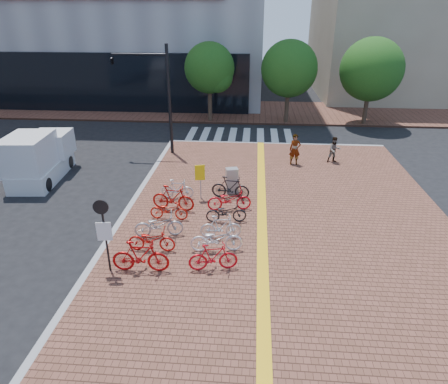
# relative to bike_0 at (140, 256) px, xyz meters

# --- Properties ---
(ground) EXTENTS (120.00, 120.00, 0.00)m
(ground) POSITION_rel_bike_0_xyz_m (2.14, 2.63, -0.74)
(ground) COLOR black
(ground) RESTS_ON ground
(sidewalk) EXTENTS (14.00, 34.00, 0.15)m
(sidewalk) POSITION_rel_bike_0_xyz_m (5.14, -2.37, -0.66)
(sidewalk) COLOR brown
(sidewalk) RESTS_ON ground
(tactile_strip) EXTENTS (0.40, 34.00, 0.01)m
(tactile_strip) POSITION_rel_bike_0_xyz_m (4.14, -2.37, -0.58)
(tactile_strip) COLOR yellow
(tactile_strip) RESTS_ON sidewalk
(kerb_west) EXTENTS (0.25, 34.00, 0.15)m
(kerb_west) POSITION_rel_bike_0_xyz_m (-1.86, -2.37, -0.66)
(kerb_west) COLOR gray
(kerb_west) RESTS_ON ground
(kerb_north) EXTENTS (14.00, 0.25, 0.15)m
(kerb_north) POSITION_rel_bike_0_xyz_m (5.14, 14.63, -0.66)
(kerb_north) COLOR gray
(kerb_north) RESTS_ON ground
(far_sidewalk) EXTENTS (70.00, 8.00, 0.15)m
(far_sidewalk) POSITION_rel_bike_0_xyz_m (2.14, 23.63, -0.66)
(far_sidewalk) COLOR brown
(far_sidewalk) RESTS_ON ground
(building_beige) EXTENTS (20.00, 18.00, 18.00)m
(building_beige) POSITION_rel_bike_0_xyz_m (20.14, 34.63, 8.26)
(building_beige) COLOR gray
(building_beige) RESTS_ON ground
(crosswalk) EXTENTS (7.50, 4.00, 0.01)m
(crosswalk) POSITION_rel_bike_0_xyz_m (2.64, 16.63, -0.73)
(crosswalk) COLOR silver
(crosswalk) RESTS_ON ground
(street_trees) EXTENTS (16.20, 4.60, 6.35)m
(street_trees) POSITION_rel_bike_0_xyz_m (7.18, 20.08, 3.36)
(street_trees) COLOR #38281E
(street_trees) RESTS_ON far_sidewalk
(bike_0) EXTENTS (1.97, 0.61, 1.17)m
(bike_0) POSITION_rel_bike_0_xyz_m (0.00, 0.00, 0.00)
(bike_0) COLOR #AE0C0D
(bike_0) RESTS_ON sidewalk
(bike_1) EXTENTS (1.76, 0.62, 0.92)m
(bike_1) POSITION_rel_bike_0_xyz_m (0.06, 1.28, -0.13)
(bike_1) COLOR #B9110D
(bike_1) RESTS_ON sidewalk
(bike_2) EXTENTS (2.00, 1.03, 1.00)m
(bike_2) POSITION_rel_bike_0_xyz_m (0.09, 2.31, -0.09)
(bike_2) COLOR #A5A5A9
(bike_2) RESTS_ON sidewalk
(bike_3) EXTENTS (1.64, 0.63, 0.85)m
(bike_3) POSITION_rel_bike_0_xyz_m (0.20, 3.72, -0.16)
(bike_3) COLOR red
(bike_3) RESTS_ON sidewalk
(bike_4) EXTENTS (1.98, 0.82, 1.16)m
(bike_4) POSITION_rel_bike_0_xyz_m (0.21, 4.58, -0.01)
(bike_4) COLOR #A6100B
(bike_4) RESTS_ON sidewalk
(bike_5) EXTENTS (1.56, 0.46, 0.93)m
(bike_5) POSITION_rel_bike_0_xyz_m (0.17, 5.80, -0.12)
(bike_5) COLOR silver
(bike_5) RESTS_ON sidewalk
(bike_6) EXTENTS (1.75, 0.78, 1.02)m
(bike_6) POSITION_rel_bike_0_xyz_m (2.44, 0.27, -0.08)
(bike_6) COLOR red
(bike_6) RESTS_ON sidewalk
(bike_7) EXTENTS (1.99, 0.91, 1.01)m
(bike_7) POSITION_rel_bike_0_xyz_m (2.43, 1.44, -0.08)
(bike_7) COLOR white
(bike_7) RESTS_ON sidewalk
(bike_8) EXTENTS (1.66, 0.63, 0.97)m
(bike_8) POSITION_rel_bike_0_xyz_m (2.52, 2.39, -0.10)
(bike_8) COLOR silver
(bike_8) RESTS_ON sidewalk
(bike_9) EXTENTS (1.75, 0.79, 0.89)m
(bike_9) POSITION_rel_bike_0_xyz_m (2.63, 3.67, -0.14)
(bike_9) COLOR black
(bike_9) RESTS_ON sidewalk
(bike_10) EXTENTS (2.01, 0.97, 1.02)m
(bike_10) POSITION_rel_bike_0_xyz_m (2.69, 4.77, -0.08)
(bike_10) COLOR red
(bike_10) RESTS_ON sidewalk
(bike_11) EXTENTS (1.86, 0.73, 1.09)m
(bike_11) POSITION_rel_bike_0_xyz_m (2.66, 5.99, -0.04)
(bike_11) COLOR black
(bike_11) RESTS_ON sidewalk
(pedestrian_a) EXTENTS (0.67, 0.47, 1.76)m
(pedestrian_a) POSITION_rel_bike_0_xyz_m (6.02, 10.77, 0.29)
(pedestrian_a) COLOR gray
(pedestrian_a) RESTS_ON sidewalk
(pedestrian_b) EXTENTS (0.81, 0.68, 1.50)m
(pedestrian_b) POSITION_rel_bike_0_xyz_m (8.33, 11.30, 0.16)
(pedestrian_b) COLOR #4B525F
(pedestrian_b) RESTS_ON sidewalk
(utility_box) EXTENTS (0.65, 0.53, 1.23)m
(utility_box) POSITION_rel_bike_0_xyz_m (2.69, 6.67, 0.03)
(utility_box) COLOR #B5B5BA
(utility_box) RESTS_ON sidewalk
(yellow_sign) EXTENTS (0.46, 0.16, 1.70)m
(yellow_sign) POSITION_rel_bike_0_xyz_m (1.27, 5.80, 0.59)
(yellow_sign) COLOR #B7B7BC
(yellow_sign) RESTS_ON sidewalk
(notice_sign) EXTENTS (0.50, 0.14, 2.70)m
(notice_sign) POSITION_rel_bike_0_xyz_m (-1.09, -0.07, 1.12)
(notice_sign) COLOR black
(notice_sign) RESTS_ON sidewalk
(traffic_light_pole) EXTENTS (3.43, 1.32, 6.39)m
(traffic_light_pole) POSITION_rel_bike_0_xyz_m (-2.84, 12.24, 3.82)
(traffic_light_pole) COLOR black
(traffic_light_pole) RESTS_ON sidewalk
(box_truck) EXTENTS (2.31, 4.63, 2.59)m
(box_truck) POSITION_rel_bike_0_xyz_m (-7.48, 7.81, 0.48)
(box_truck) COLOR silver
(box_truck) RESTS_ON ground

